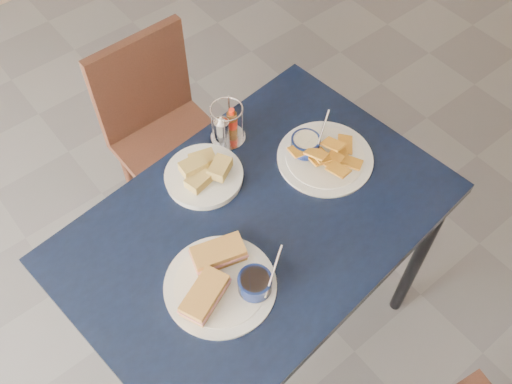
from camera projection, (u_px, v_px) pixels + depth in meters
ground at (227, 350)px, 2.17m from camera, size 6.00×6.00×0.00m
dining_table at (257, 234)px, 1.68m from camera, size 1.17×0.84×0.75m
chair_far at (160, 124)px, 2.20m from camera, size 0.39×0.37×0.83m
sandwich_plate at (223, 280)px, 1.49m from camera, size 0.31×0.30×0.12m
plantain_plate at (320, 154)px, 1.74m from camera, size 0.30×0.30×0.12m
bread_basket at (204, 174)px, 1.69m from camera, size 0.23×0.23×0.07m
condiment_caddy at (226, 126)px, 1.75m from camera, size 0.11×0.11×0.14m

